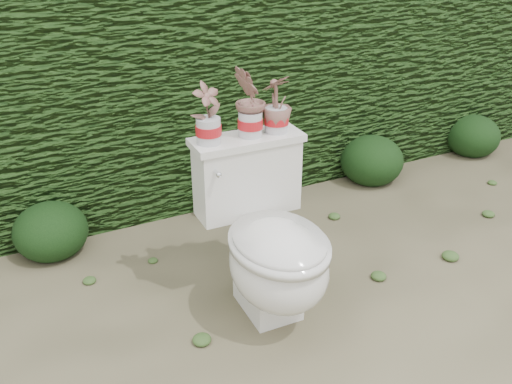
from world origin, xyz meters
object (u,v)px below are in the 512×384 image
potted_plant_left (208,115)px  potted_plant_right (277,106)px  toilet (270,245)px  potted_plant_center (250,103)px

potted_plant_left → potted_plant_right: 0.32m
toilet → potted_plant_right: 0.61m
potted_plant_center → potted_plant_right: potted_plant_center is taller
toilet → potted_plant_left: bearing=126.4°
toilet → potted_plant_center: (0.02, 0.24, 0.57)m
potted_plant_left → potted_plant_right: size_ratio=1.03×
potted_plant_left → potted_plant_right: bearing=-17.9°
toilet → potted_plant_left: potted_plant_left is taller
potted_plant_right → potted_plant_center: bearing=-22.1°
potted_plant_center → potted_plant_left: bearing=-65.3°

